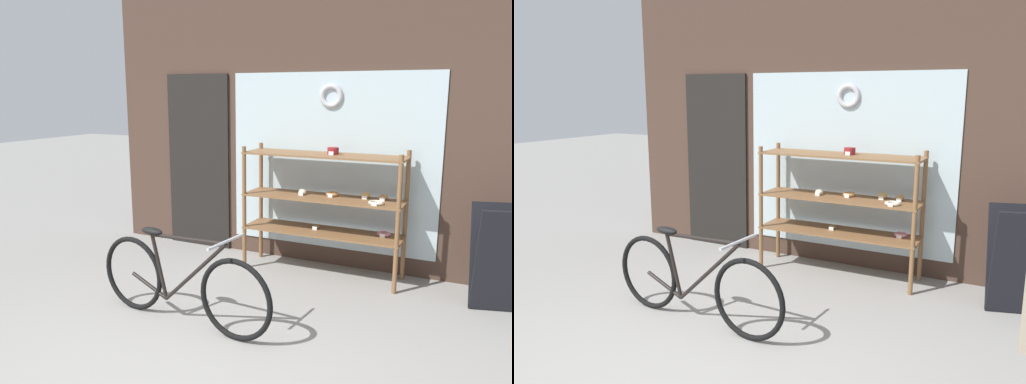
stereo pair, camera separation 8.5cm
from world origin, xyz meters
The scene contains 4 objects.
storefront_facade centered at (-0.04, 2.98, 1.87)m, with size 5.11×0.13×3.86m.
display_case centered at (0.26, 2.61, 0.82)m, with size 1.65×0.46×1.34m.
bicycle centered at (-0.43, 0.99, 0.36)m, with size 1.74×0.46×0.79m.
sandwich_board centered at (1.94, 2.42, 0.47)m, with size 0.59×0.50×0.94m.
Camera 1 is at (1.84, -2.20, 1.90)m, focal length 35.00 mm.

